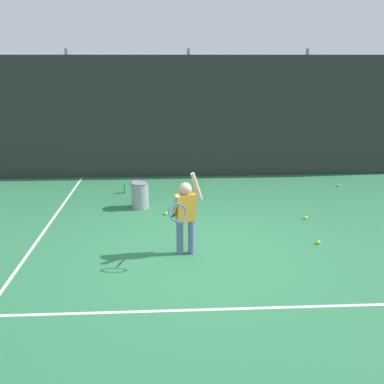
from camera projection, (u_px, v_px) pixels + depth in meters
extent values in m
plane|color=#2D7247|center=(202.00, 251.00, 7.10)|extent=(20.00, 20.00, 0.00)
cube|color=white|center=(212.00, 309.00, 5.46)|extent=(9.00, 0.05, 0.00)
cube|color=white|center=(44.00, 231.00, 7.91)|extent=(0.05, 9.00, 0.00)
cube|color=#282D2B|center=(189.00, 118.00, 11.09)|extent=(12.29, 0.08, 3.11)
cylinder|color=slate|center=(72.00, 115.00, 10.97)|extent=(0.09, 0.09, 3.26)
cylinder|color=slate|center=(189.00, 115.00, 11.12)|extent=(0.09, 0.09, 3.26)
cylinder|color=slate|center=(303.00, 114.00, 11.27)|extent=(0.09, 0.09, 3.26)
cylinder|color=slate|center=(180.00, 237.00, 6.93)|extent=(0.11, 0.11, 0.58)
cylinder|color=slate|center=(191.00, 237.00, 6.94)|extent=(0.11, 0.11, 0.58)
cube|color=orange|center=(185.00, 207.00, 6.78)|extent=(0.34, 0.25, 0.44)
sphere|color=tan|center=(185.00, 189.00, 6.69)|extent=(0.20, 0.20, 0.20)
cylinder|color=tan|center=(197.00, 186.00, 6.77)|extent=(0.22, 0.13, 0.46)
cylinder|color=tan|center=(175.00, 206.00, 6.64)|extent=(0.15, 0.30, 0.43)
cylinder|color=black|center=(173.00, 216.00, 6.54)|extent=(0.10, 0.24, 0.15)
torus|color=#2666B2|center=(178.00, 213.00, 6.31)|extent=(0.32, 0.24, 0.26)
cylinder|color=gray|center=(140.00, 195.00, 9.05)|extent=(0.36, 0.36, 0.55)
torus|color=#595B60|center=(140.00, 183.00, 8.97)|extent=(0.38, 0.38, 0.02)
cylinder|color=green|center=(125.00, 188.00, 10.09)|extent=(0.07, 0.07, 0.22)
sphere|color=#CCE033|center=(319.00, 242.00, 7.36)|extent=(0.07, 0.07, 0.07)
sphere|color=#CCE033|center=(166.00, 213.00, 8.71)|extent=(0.07, 0.07, 0.07)
sphere|color=#CCE033|center=(339.00, 185.00, 10.61)|extent=(0.07, 0.07, 0.07)
sphere|color=#CCE033|center=(306.00, 218.00, 8.48)|extent=(0.07, 0.07, 0.07)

